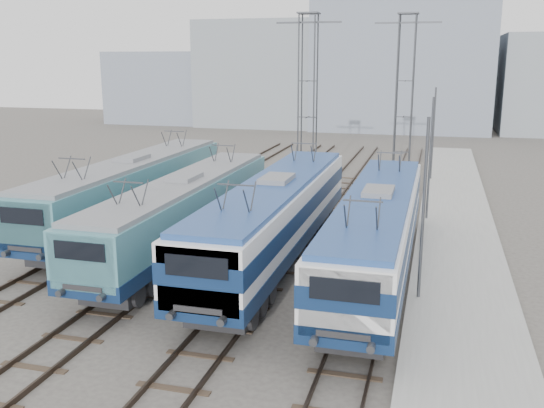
{
  "coord_description": "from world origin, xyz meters",
  "views": [
    {
      "loc": [
        8.94,
        -19.93,
        8.95
      ],
      "look_at": [
        1.54,
        7.0,
        2.27
      ],
      "focal_mm": 40.0,
      "sensor_mm": 36.0,
      "label": 1
    }
  ],
  "objects_px": {
    "locomotive_far_right": "(377,227)",
    "mast_front": "(423,214)",
    "catenary_tower_west": "(308,93)",
    "locomotive_center_left": "(183,209)",
    "mast_mid": "(430,162)",
    "mast_rear": "(433,136)",
    "catenary_tower_east": "(404,93)",
    "locomotive_center_right": "(275,213)",
    "locomotive_far_left": "(131,187)"
  },
  "relations": [
    {
      "from": "locomotive_center_left",
      "to": "mast_front",
      "type": "distance_m",
      "value": 11.41
    },
    {
      "from": "locomotive_center_left",
      "to": "locomotive_far_right",
      "type": "bearing_deg",
      "value": -6.72
    },
    {
      "from": "mast_mid",
      "to": "mast_rear",
      "type": "relative_size",
      "value": 1.0
    },
    {
      "from": "catenary_tower_west",
      "to": "mast_front",
      "type": "distance_m",
      "value": 22.0
    },
    {
      "from": "locomotive_far_right",
      "to": "mast_front",
      "type": "height_order",
      "value": "mast_front"
    },
    {
      "from": "locomotive_far_left",
      "to": "locomotive_center_left",
      "type": "xyz_separation_m",
      "value": [
        4.5,
        -3.43,
        -0.1
      ]
    },
    {
      "from": "locomotive_far_right",
      "to": "mast_front",
      "type": "xyz_separation_m",
      "value": [
        1.85,
        -2.21,
        1.22
      ]
    },
    {
      "from": "locomotive_center_left",
      "to": "locomotive_center_right",
      "type": "xyz_separation_m",
      "value": [
        4.5,
        -0.27,
        0.18
      ]
    },
    {
      "from": "catenary_tower_east",
      "to": "mast_front",
      "type": "xyz_separation_m",
      "value": [
        2.1,
        -22.0,
        -3.14
      ]
    },
    {
      "from": "mast_mid",
      "to": "catenary_tower_east",
      "type": "bearing_deg",
      "value": 101.86
    },
    {
      "from": "locomotive_far_left",
      "to": "mast_rear",
      "type": "distance_m",
      "value": 23.16
    },
    {
      "from": "locomotive_center_left",
      "to": "catenary_tower_west",
      "type": "distance_m",
      "value": 17.47
    },
    {
      "from": "locomotive_far_left",
      "to": "locomotive_far_right",
      "type": "bearing_deg",
      "value": -18.4
    },
    {
      "from": "locomotive_center_right",
      "to": "catenary_tower_east",
      "type": "xyz_separation_m",
      "value": [
        4.25,
        19.0,
        4.28
      ]
    },
    {
      "from": "catenary_tower_west",
      "to": "mast_front",
      "type": "relative_size",
      "value": 1.71
    },
    {
      "from": "mast_front",
      "to": "locomotive_center_right",
      "type": "bearing_deg",
      "value": 154.73
    },
    {
      "from": "mast_front",
      "to": "catenary_tower_east",
      "type": "bearing_deg",
      "value": 95.45
    },
    {
      "from": "catenary_tower_east",
      "to": "locomotive_center_right",
      "type": "bearing_deg",
      "value": -102.61
    },
    {
      "from": "locomotive_far_right",
      "to": "catenary_tower_east",
      "type": "bearing_deg",
      "value": 90.72
    },
    {
      "from": "locomotive_far_left",
      "to": "catenary_tower_east",
      "type": "distance_m",
      "value": 20.71
    },
    {
      "from": "locomotive_far_left",
      "to": "mast_mid",
      "type": "relative_size",
      "value": 2.61
    },
    {
      "from": "locomotive_far_left",
      "to": "locomotive_center_left",
      "type": "distance_m",
      "value": 5.66
    },
    {
      "from": "mast_front",
      "to": "locomotive_far_right",
      "type": "bearing_deg",
      "value": 129.99
    },
    {
      "from": "catenary_tower_west",
      "to": "catenary_tower_east",
      "type": "xyz_separation_m",
      "value": [
        6.5,
        2.0,
        0.0
      ]
    },
    {
      "from": "locomotive_center_left",
      "to": "mast_front",
      "type": "relative_size",
      "value": 2.48
    },
    {
      "from": "locomotive_far_left",
      "to": "mast_mid",
      "type": "xyz_separation_m",
      "value": [
        15.35,
        5.3,
        1.22
      ]
    },
    {
      "from": "locomotive_far_right",
      "to": "mast_front",
      "type": "bearing_deg",
      "value": -50.01
    },
    {
      "from": "locomotive_center_right",
      "to": "catenary_tower_west",
      "type": "bearing_deg",
      "value": 97.54
    },
    {
      "from": "locomotive_center_right",
      "to": "catenary_tower_east",
      "type": "distance_m",
      "value": 19.94
    },
    {
      "from": "locomotive_center_left",
      "to": "catenary_tower_east",
      "type": "height_order",
      "value": "catenary_tower_east"
    },
    {
      "from": "catenary_tower_east",
      "to": "mast_front",
      "type": "bearing_deg",
      "value": -84.55
    },
    {
      "from": "catenary_tower_west",
      "to": "locomotive_far_right",
      "type": "bearing_deg",
      "value": -69.23
    },
    {
      "from": "locomotive_far_left",
      "to": "mast_front",
      "type": "height_order",
      "value": "mast_front"
    },
    {
      "from": "locomotive_center_right",
      "to": "mast_rear",
      "type": "distance_m",
      "value": 21.97
    },
    {
      "from": "locomotive_center_right",
      "to": "mast_front",
      "type": "relative_size",
      "value": 2.64
    },
    {
      "from": "catenary_tower_east",
      "to": "mast_front",
      "type": "height_order",
      "value": "catenary_tower_east"
    },
    {
      "from": "locomotive_center_right",
      "to": "catenary_tower_west",
      "type": "distance_m",
      "value": 17.68
    },
    {
      "from": "locomotive_far_left",
      "to": "mast_front",
      "type": "relative_size",
      "value": 2.61
    },
    {
      "from": "locomotive_center_left",
      "to": "locomotive_center_right",
      "type": "distance_m",
      "value": 4.51
    },
    {
      "from": "locomotive_center_right",
      "to": "mast_mid",
      "type": "bearing_deg",
      "value": 54.8
    },
    {
      "from": "catenary_tower_west",
      "to": "catenary_tower_east",
      "type": "height_order",
      "value": "same"
    },
    {
      "from": "locomotive_center_left",
      "to": "mast_rear",
      "type": "xyz_separation_m",
      "value": [
        10.85,
        20.73,
        1.33
      ]
    },
    {
      "from": "catenary_tower_west",
      "to": "mast_front",
      "type": "bearing_deg",
      "value": -66.73
    },
    {
      "from": "mast_mid",
      "to": "mast_rear",
      "type": "distance_m",
      "value": 12.0
    },
    {
      "from": "locomotive_center_right",
      "to": "mast_front",
      "type": "distance_m",
      "value": 7.11
    },
    {
      "from": "locomotive_far_right",
      "to": "locomotive_center_left",
      "type": "bearing_deg",
      "value": 173.28
    },
    {
      "from": "locomotive_far_left",
      "to": "mast_rear",
      "type": "relative_size",
      "value": 2.61
    },
    {
      "from": "locomotive_center_right",
      "to": "locomotive_far_right",
      "type": "distance_m",
      "value": 4.57
    },
    {
      "from": "catenary_tower_west",
      "to": "mast_mid",
      "type": "relative_size",
      "value": 1.71
    },
    {
      "from": "locomotive_center_right",
      "to": "mast_front",
      "type": "height_order",
      "value": "mast_front"
    }
  ]
}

